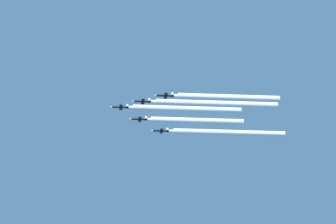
{
  "coord_description": "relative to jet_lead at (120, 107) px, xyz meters",
  "views": [
    {
      "loc": [
        -403.19,
        9.34,
        1.41
      ],
      "look_at": [
        -0.23,
        -19.35,
        180.57
      ],
      "focal_mm": 86.1,
      "sensor_mm": 36.0,
      "label": 1
    }
  ],
  "objects": [
    {
      "name": "jet_lead",
      "position": [
        0.0,
        0.0,
        0.0
      ],
      "size": [
        7.4,
        10.78,
        2.59
      ],
      "color": "black"
    },
    {
      "name": "jet_left_wingman",
      "position": [
        -11.95,
        -11.59,
        -1.66
      ],
      "size": [
        7.4,
        10.78,
        2.59
      ],
      "color": "black"
    },
    {
      "name": "jet_right_wingman",
      "position": [
        12.44,
        -10.89,
        -1.49
      ],
      "size": [
        7.4,
        10.78,
        2.59
      ],
      "color": "black"
    },
    {
      "name": "jet_outer_left",
      "position": [
        -23.72,
        -23.0,
        -3.33
      ],
      "size": [
        7.4,
        10.78,
        2.59
      ],
      "color": "black"
    },
    {
      "name": "jet_outer_right",
      "position": [
        23.55,
        -23.83,
        -3.6
      ],
      "size": [
        7.4,
        10.78,
        2.59
      ],
      "color": "black"
    },
    {
      "name": "smoke_trail_lead",
      "position": [
        0.0,
        -36.09,
        -0.03
      ],
      "size": [
        3.37,
        62.29,
        3.37
      ],
      "color": "white"
    },
    {
      "name": "smoke_trail_left_wingman",
      "position": [
        -11.95,
        -50.82,
        -1.69
      ],
      "size": [
        3.37,
        68.58,
        3.37
      ],
      "color": "white"
    },
    {
      "name": "smoke_trail_right_wingman",
      "position": [
        12.44,
        -43.13,
        -1.52
      ],
      "size": [
        3.37,
        54.58,
        3.37
      ],
      "color": "white"
    },
    {
      "name": "smoke_trail_outer_left",
      "position": [
        -23.72,
        -55.85,
        -3.36
      ],
      "size": [
        3.37,
        55.81,
        3.37
      ],
      "color": "white"
    },
    {
      "name": "smoke_trail_outer_right",
      "position": [
        23.55,
        -62.56,
        -3.63
      ],
      "size": [
        3.37,
        67.59,
        3.37
      ],
      "color": "white"
    }
  ]
}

